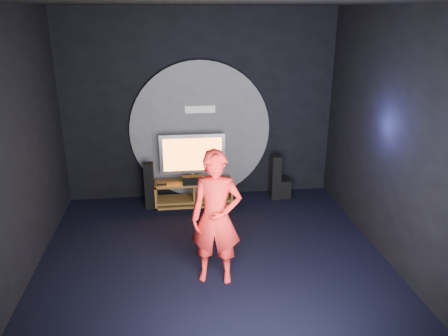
{
  "coord_description": "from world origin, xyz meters",
  "views": [
    {
      "loc": [
        -0.51,
        -5.44,
        3.41
      ],
      "look_at": [
        0.28,
        1.05,
        1.05
      ],
      "focal_mm": 35.0,
      "sensor_mm": 36.0,
      "label": 1
    }
  ],
  "objects_px": {
    "tower_speaker_right": "(276,177)",
    "subwoofer": "(281,188)",
    "media_console": "(194,194)",
    "tower_speaker_left": "(149,186)",
    "tv": "(193,155)",
    "player": "(216,218)"
  },
  "relations": [
    {
      "from": "tower_speaker_right",
      "to": "player",
      "type": "height_order",
      "value": "player"
    },
    {
      "from": "tower_speaker_left",
      "to": "player",
      "type": "bearing_deg",
      "value": -67.95
    },
    {
      "from": "media_console",
      "to": "tower_speaker_left",
      "type": "bearing_deg",
      "value": -174.97
    },
    {
      "from": "tower_speaker_left",
      "to": "media_console",
      "type": "bearing_deg",
      "value": 5.03
    },
    {
      "from": "media_console",
      "to": "subwoofer",
      "type": "distance_m",
      "value": 1.7
    },
    {
      "from": "tv",
      "to": "tower_speaker_right",
      "type": "distance_m",
      "value": 1.65
    },
    {
      "from": "tower_speaker_right",
      "to": "subwoofer",
      "type": "bearing_deg",
      "value": 34.15
    },
    {
      "from": "subwoofer",
      "to": "tower_speaker_left",
      "type": "bearing_deg",
      "value": -174.87
    },
    {
      "from": "tv",
      "to": "subwoofer",
      "type": "xyz_separation_m",
      "value": [
        1.7,
        0.09,
        -0.75
      ]
    },
    {
      "from": "media_console",
      "to": "tower_speaker_right",
      "type": "distance_m",
      "value": 1.58
    },
    {
      "from": "media_console",
      "to": "tower_speaker_left",
      "type": "relative_size",
      "value": 1.65
    },
    {
      "from": "tower_speaker_right",
      "to": "subwoofer",
      "type": "relative_size",
      "value": 2.42
    },
    {
      "from": "tower_speaker_right",
      "to": "subwoofer",
      "type": "height_order",
      "value": "tower_speaker_right"
    },
    {
      "from": "tower_speaker_left",
      "to": "tower_speaker_right",
      "type": "relative_size",
      "value": 1.0
    },
    {
      "from": "tv",
      "to": "tower_speaker_left",
      "type": "bearing_deg",
      "value": -170.21
    },
    {
      "from": "tv",
      "to": "tower_speaker_right",
      "type": "relative_size",
      "value": 1.38
    },
    {
      "from": "tower_speaker_left",
      "to": "player",
      "type": "distance_m",
      "value": 2.63
    },
    {
      "from": "media_console",
      "to": "subwoofer",
      "type": "height_order",
      "value": "media_console"
    },
    {
      "from": "tv",
      "to": "subwoofer",
      "type": "distance_m",
      "value": 1.86
    },
    {
      "from": "subwoofer",
      "to": "player",
      "type": "distance_m",
      "value": 3.12
    },
    {
      "from": "tower_speaker_left",
      "to": "tower_speaker_right",
      "type": "bearing_deg",
      "value": 3.22
    },
    {
      "from": "media_console",
      "to": "tower_speaker_left",
      "type": "height_order",
      "value": "tower_speaker_left"
    }
  ]
}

